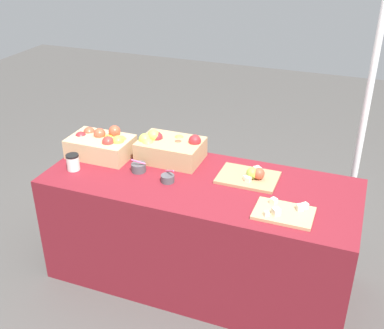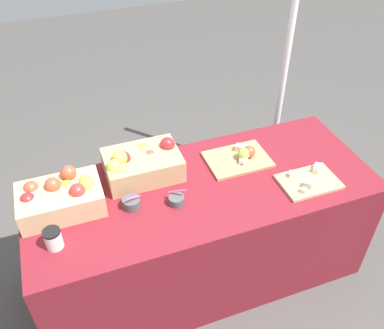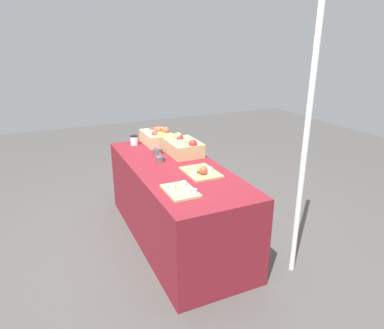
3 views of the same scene
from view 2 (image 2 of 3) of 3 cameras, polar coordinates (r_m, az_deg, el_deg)
ground_plane at (r=2.80m, az=1.22°, el=-14.07°), size 10.00×10.00×0.00m
table at (r=2.52m, az=1.33°, el=-9.08°), size 1.90×0.76×0.74m
apple_crate_left at (r=2.17m, az=-17.52°, el=-4.24°), size 0.41×0.27×0.19m
apple_crate_middle at (r=2.28m, az=-6.98°, el=0.12°), size 0.41×0.29×0.19m
cutting_board_front at (r=2.34m, az=15.72°, el=-2.22°), size 0.32×0.22×0.06m
cutting_board_back at (r=2.41m, az=6.64°, el=0.99°), size 0.36×0.26×0.09m
sample_bowl_near at (r=2.14m, az=-2.15°, el=-4.87°), size 0.09×0.09×0.10m
sample_bowl_mid at (r=2.14m, az=-8.31°, el=-5.24°), size 0.10×0.09×0.10m
coffee_cup at (r=2.02m, az=-18.51°, el=-9.64°), size 0.08×0.08×0.10m
tent_pole at (r=2.91m, az=13.12°, el=15.68°), size 0.04×0.04×2.25m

